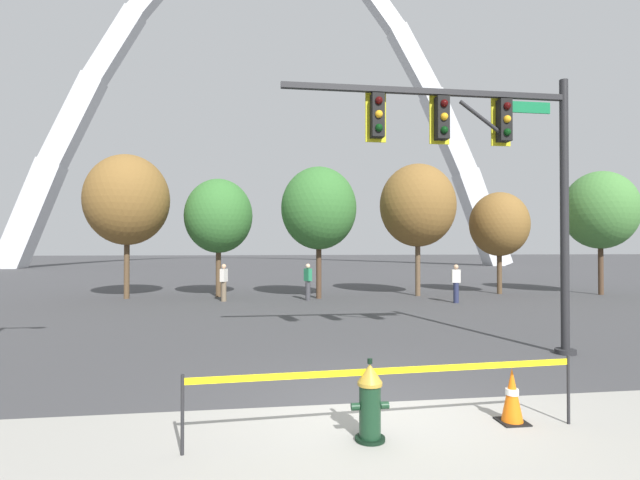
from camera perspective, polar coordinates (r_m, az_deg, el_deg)
ground_plane at (r=7.24m, az=6.47°, el=-19.65°), size 240.00×240.00×0.00m
fire_hydrant at (r=6.05m, az=6.02°, el=-18.84°), size 0.46×0.48×0.99m
caution_tape_barrier at (r=6.09m, az=8.55°, el=-17.19°), size 4.93×0.31×0.91m
traffic_cone_by_hydrant at (r=7.07m, az=22.14°, el=-17.02°), size 0.36×0.36×0.73m
traffic_signal_gantry at (r=10.89m, az=19.69°, el=9.46°), size 6.42×0.44×6.00m
monument_arch at (r=56.33m, az=-5.96°, el=15.43°), size 57.65×2.53×40.47m
tree_far_left at (r=22.96m, az=-22.23°, el=4.49°), size 3.69×3.69×6.46m
tree_left_mid at (r=22.52m, az=-12.12°, el=2.83°), size 3.13×3.13×5.48m
tree_center_left at (r=21.32m, az=-0.15°, el=3.84°), size 3.39×3.39×5.93m
tree_center_right at (r=22.95m, az=11.68°, el=4.10°), size 3.58×3.58×6.26m
tree_right_mid at (r=24.97m, az=20.78°, el=1.78°), size 2.87×2.87×5.02m
tree_far_right at (r=26.71m, az=30.70°, el=3.11°), size 3.42×3.42×5.99m
pedestrian_walking_left at (r=20.45m, az=16.07°, el=-5.02°), size 0.37×0.27×1.59m
pedestrian_standing_center at (r=20.57m, az=-1.47°, el=-5.02°), size 0.35×0.39×1.59m
pedestrian_walking_right at (r=20.59m, az=-11.52°, el=-5.00°), size 0.33×0.39×1.59m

